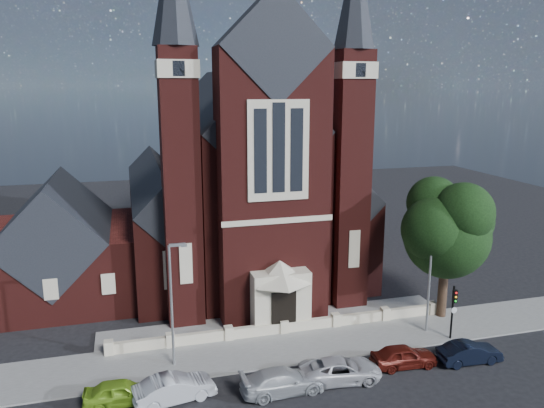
% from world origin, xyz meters
% --- Properties ---
extents(ground, '(120.00, 120.00, 0.00)m').
position_xyz_m(ground, '(0.00, 15.00, 0.00)').
color(ground, black).
rests_on(ground, ground).
extents(pavement_strip, '(60.00, 5.00, 0.12)m').
position_xyz_m(pavement_strip, '(0.00, 4.50, 0.00)').
color(pavement_strip, slate).
rests_on(pavement_strip, ground).
extents(forecourt_paving, '(26.00, 3.00, 0.14)m').
position_xyz_m(forecourt_paving, '(0.00, 8.50, 0.00)').
color(forecourt_paving, slate).
rests_on(forecourt_paving, ground).
extents(forecourt_wall, '(24.00, 0.40, 0.90)m').
position_xyz_m(forecourt_wall, '(0.00, 6.50, 0.00)').
color(forecourt_wall, beige).
rests_on(forecourt_wall, ground).
extents(church, '(20.01, 34.90, 29.20)m').
position_xyz_m(church, '(-0.00, 22.94, 8.19)').
color(church, '#471613').
rests_on(church, ground).
extents(parish_hall, '(12.00, 12.20, 10.24)m').
position_xyz_m(parish_hall, '(-16.00, 18.00, 4.01)').
color(parish_hall, '#471613').
rests_on(parish_hall, ground).
extents(street_tree, '(6.40, 6.60, 10.70)m').
position_xyz_m(street_tree, '(12.60, 5.71, 6.96)').
color(street_tree, black).
rests_on(street_tree, ground).
extents(street_lamp_left, '(1.16, 0.22, 8.09)m').
position_xyz_m(street_lamp_left, '(-7.91, 4.00, 4.60)').
color(street_lamp_left, gray).
rests_on(street_lamp_left, ground).
extents(street_lamp_right, '(1.16, 0.22, 8.09)m').
position_xyz_m(street_lamp_right, '(10.09, 4.00, 4.60)').
color(street_lamp_right, gray).
rests_on(street_lamp_right, ground).
extents(traffic_signal, '(0.28, 0.42, 4.00)m').
position_xyz_m(traffic_signal, '(11.00, 2.43, 2.58)').
color(traffic_signal, black).
rests_on(traffic_signal, ground).
extents(car_lime_van, '(4.14, 1.81, 1.39)m').
position_xyz_m(car_lime_van, '(-11.21, 0.71, 0.69)').
color(car_lime_van, '#7CB023').
rests_on(car_lime_van, ground).
extents(car_silver_a, '(4.84, 2.44, 1.52)m').
position_xyz_m(car_silver_a, '(-8.32, 0.18, 0.76)').
color(car_silver_a, silver).
rests_on(car_silver_a, ground).
extents(car_silver_b, '(5.02, 2.21, 1.43)m').
position_xyz_m(car_silver_b, '(-2.20, -0.63, 0.72)').
color(car_silver_b, '#AAAEB2').
rests_on(car_silver_b, ground).
extents(car_white_suv, '(5.20, 2.80, 1.39)m').
position_xyz_m(car_white_suv, '(1.54, -0.34, 0.69)').
color(car_white_suv, silver).
rests_on(car_white_suv, ground).
extents(car_dark_red, '(4.27, 1.93, 1.42)m').
position_xyz_m(car_dark_red, '(6.02, 0.13, 0.71)').
color(car_dark_red, '#53140E').
rests_on(car_dark_red, ground).
extents(car_navy, '(4.20, 1.60, 1.37)m').
position_xyz_m(car_navy, '(10.32, -0.55, 0.68)').
color(car_navy, black).
rests_on(car_navy, ground).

